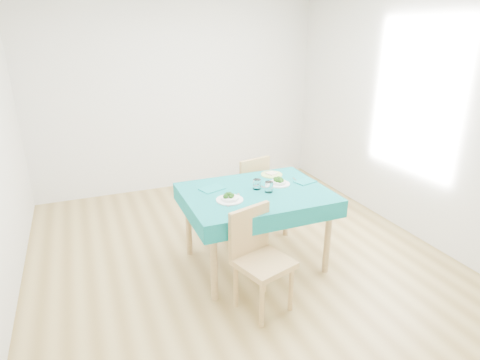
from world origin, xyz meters
name	(u,v)px	position (x,y,z in m)	size (l,w,h in m)	color
room_shell	(240,127)	(0.00, 0.00, 1.35)	(4.02, 4.52, 2.73)	olive
table	(255,228)	(0.12, -0.11, 0.38)	(1.32, 1.00, 0.76)	#09696A
chair_near	(264,256)	(-0.11, -0.77, 0.50)	(0.40, 0.43, 0.99)	#A7854E
chair_far	(246,186)	(0.36, 0.72, 0.48)	(0.39, 0.42, 0.96)	#A7854E
bowl_near	(230,197)	(-0.18, -0.21, 0.79)	(0.24, 0.24, 0.07)	white
bowl_far	(279,181)	(0.39, -0.02, 0.79)	(0.22, 0.22, 0.07)	white
fork_near	(224,203)	(-0.25, -0.24, 0.76)	(0.02, 0.18, 0.00)	silver
knife_near	(239,198)	(-0.09, -0.20, 0.76)	(0.02, 0.23, 0.00)	silver
fork_far	(260,186)	(0.21, 0.00, 0.76)	(0.02, 0.18, 0.00)	silver
knife_far	(297,181)	(0.60, -0.01, 0.76)	(0.01, 0.19, 0.00)	silver
napkin_near	(212,189)	(-0.24, 0.09, 0.76)	(0.22, 0.15, 0.01)	#0E7576
napkin_far	(305,182)	(0.66, -0.07, 0.76)	(0.20, 0.14, 0.01)	#0E7576
tumbler_center	(257,184)	(0.15, -0.06, 0.81)	(0.07, 0.07, 0.10)	white
tumbler_side	(269,187)	(0.22, -0.16, 0.81)	(0.08, 0.08, 0.10)	white
side_plate	(272,175)	(0.45, 0.24, 0.76)	(0.22, 0.22, 0.01)	#B9DC6B
bread_slice	(272,173)	(0.45, 0.24, 0.78)	(0.09, 0.09, 0.01)	beige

